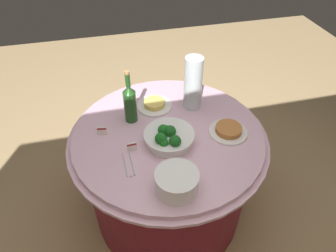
# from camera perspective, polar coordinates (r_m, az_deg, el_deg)

# --- Properties ---
(ground_plane) EXTENTS (6.00, 6.00, 0.00)m
(ground_plane) POSITION_cam_1_polar(r_m,az_deg,el_deg) (2.32, 0.00, -14.81)
(ground_plane) COLOR tan
(buffet_table) EXTENTS (1.16, 1.16, 0.74)m
(buffet_table) POSITION_cam_1_polar(r_m,az_deg,el_deg) (2.01, 0.00, -8.87)
(buffet_table) COLOR maroon
(buffet_table) RESTS_ON ground_plane
(broccoli_bowl) EXTENTS (0.28, 0.28, 0.12)m
(broccoli_bowl) POSITION_cam_1_polar(r_m,az_deg,el_deg) (1.66, 0.11, -2.03)
(broccoli_bowl) COLOR white
(broccoli_bowl) RESTS_ON buffet_table
(plate_stack) EXTENTS (0.21, 0.21, 0.10)m
(plate_stack) POSITION_cam_1_polar(r_m,az_deg,el_deg) (1.45, 1.65, -10.34)
(plate_stack) COLOR white
(plate_stack) RESTS_ON buffet_table
(wine_bottle) EXTENTS (0.07, 0.07, 0.34)m
(wine_bottle) POSITION_cam_1_polar(r_m,az_deg,el_deg) (1.77, -7.15, 4.38)
(wine_bottle) COLOR #204D1D
(wine_bottle) RESTS_ON buffet_table
(decorative_fruit_vase) EXTENTS (0.11, 0.11, 0.34)m
(decorative_fruit_vase) POSITION_cam_1_polar(r_m,az_deg,el_deg) (1.86, 4.67, 7.54)
(decorative_fruit_vase) COLOR silver
(decorative_fruit_vase) RESTS_ON buffet_table
(serving_tongs) EXTENTS (0.05, 0.17, 0.01)m
(serving_tongs) POSITION_cam_1_polar(r_m,az_deg,el_deg) (1.58, -7.33, -7.30)
(serving_tongs) COLOR silver
(serving_tongs) RESTS_ON buffet_table
(food_plate_peanuts) EXTENTS (0.22, 0.22, 0.04)m
(food_plate_peanuts) POSITION_cam_1_polar(r_m,az_deg,el_deg) (1.77, 11.26, -0.81)
(food_plate_peanuts) COLOR white
(food_plate_peanuts) RESTS_ON buffet_table
(food_plate_noodles) EXTENTS (0.22, 0.22, 0.04)m
(food_plate_noodles) POSITION_cam_1_polar(r_m,az_deg,el_deg) (1.93, -2.55, 4.03)
(food_plate_noodles) COLOR white
(food_plate_noodles) RESTS_ON buffet_table
(label_placard_front) EXTENTS (0.05, 0.02, 0.05)m
(label_placard_front) POSITION_cam_1_polar(r_m,az_deg,el_deg) (1.76, -12.28, -0.83)
(label_placard_front) COLOR white
(label_placard_front) RESTS_ON buffet_table
(label_placard_mid) EXTENTS (0.05, 0.01, 0.05)m
(label_placard_mid) POSITION_cam_1_polar(r_m,az_deg,el_deg) (1.64, -6.80, -3.81)
(label_placard_mid) COLOR white
(label_placard_mid) RESTS_ON buffet_table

